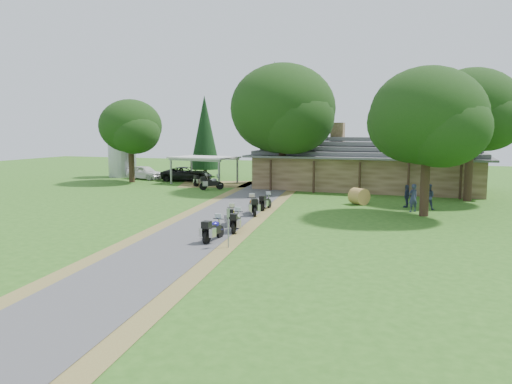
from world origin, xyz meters
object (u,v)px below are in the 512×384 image
(motorcycle_row_c, at_px, (231,215))
(lodge, at_px, (367,163))
(silo, at_px, (122,149))
(hay_bale, at_px, (359,196))
(car_dark_suv, at_px, (187,170))
(motorcycle_row_e, at_px, (266,201))
(motorcycle_carport_b, at_px, (212,182))
(motorcycle_row_d, at_px, (253,205))
(motorcycle_carport_a, at_px, (202,180))
(car_white_sedan, at_px, (145,171))
(motorcycle_row_a, at_px, (213,228))
(carport, at_px, (204,170))
(motorcycle_row_b, at_px, (236,220))

(motorcycle_row_c, bearing_deg, lodge, -31.56)
(silo, height_order, hay_bale, silo)
(car_dark_suv, bearing_deg, motorcycle_row_e, -150.23)
(motorcycle_row_c, distance_m, motorcycle_carport_b, 17.31)
(motorcycle_row_e, bearing_deg, motorcycle_row_d, 178.90)
(motorcycle_row_d, distance_m, motorcycle_carport_a, 17.25)
(car_white_sedan, bearing_deg, silo, 80.79)
(motorcycle_row_a, bearing_deg, motorcycle_carport_a, 29.21)
(motorcycle_row_d, bearing_deg, carport, 7.26)
(motorcycle_carport_a, bearing_deg, motorcycle_row_a, -125.88)
(motorcycle_row_c, height_order, motorcycle_carport_b, motorcycle_carport_b)
(car_dark_suv, height_order, motorcycle_row_b, car_dark_suv)
(motorcycle_row_b, distance_m, motorcycle_row_e, 7.65)
(lodge, xyz_separation_m, motorcycle_row_b, (-4.10, -22.34, -1.83))
(motorcycle_row_c, height_order, motorcycle_carport_a, motorcycle_carport_a)
(motorcycle_row_b, relative_size, motorcycle_row_e, 1.06)
(motorcycle_row_b, distance_m, motorcycle_carport_a, 22.19)
(motorcycle_row_e, bearing_deg, motorcycle_row_a, -174.31)
(car_dark_suv, bearing_deg, motorcycle_carport_a, -149.45)
(carport, bearing_deg, car_white_sedan, 175.82)
(motorcycle_row_a, relative_size, motorcycle_row_c, 1.07)
(silo, distance_m, carport, 12.85)
(lodge, distance_m, silo, 28.69)
(carport, height_order, motorcycle_row_a, carport)
(lodge, bearing_deg, motorcycle_carport_b, -157.04)
(silo, distance_m, motorcycle_row_e, 29.23)
(motorcycle_row_b, bearing_deg, silo, 33.15)
(carport, relative_size, car_dark_suv, 1.07)
(motorcycle_row_d, height_order, motorcycle_row_e, motorcycle_row_d)
(silo, height_order, car_white_sedan, silo)
(carport, height_order, motorcycle_row_c, carport)
(lodge, bearing_deg, hay_bale, -85.46)
(silo, relative_size, car_dark_suv, 1.10)
(motorcycle_row_a, height_order, motorcycle_row_e, motorcycle_row_a)
(lodge, relative_size, silo, 3.28)
(motorcycle_row_c, xyz_separation_m, motorcycle_carport_b, (-8.35, 15.16, 0.09))
(carport, xyz_separation_m, motorcycle_row_c, (11.30, -19.76, -0.78))
(lodge, relative_size, motorcycle_carport_a, 11.88)
(lodge, height_order, motorcycle_carport_a, lodge)
(silo, xyz_separation_m, car_white_sedan, (4.09, -1.69, -2.29))
(motorcycle_row_c, bearing_deg, motorcycle_row_d, -17.21)
(lodge, xyz_separation_m, motorcycle_row_e, (-4.96, -14.74, -1.86))
(motorcycle_row_a, relative_size, motorcycle_row_e, 1.10)
(car_white_sedan, distance_m, motorcycle_row_c, 28.94)
(motorcycle_row_a, relative_size, motorcycle_carport_a, 1.05)
(motorcycle_row_d, height_order, motorcycle_carport_b, motorcycle_carport_b)
(car_white_sedan, relative_size, motorcycle_row_b, 3.18)
(lodge, relative_size, car_dark_suv, 3.60)
(car_white_sedan, bearing_deg, motorcycle_carport_a, -100.12)
(lodge, distance_m, motorcycle_row_b, 22.78)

